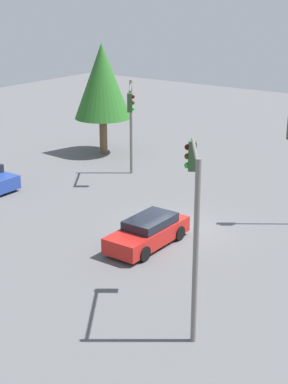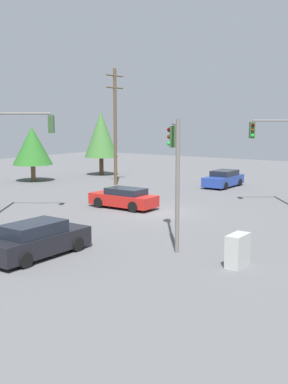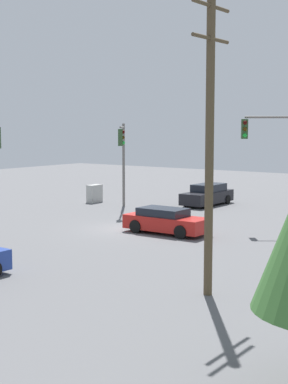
{
  "view_description": "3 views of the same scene",
  "coord_description": "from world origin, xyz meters",
  "px_view_note": "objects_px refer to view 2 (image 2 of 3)",
  "views": [
    {
      "loc": [
        -14.16,
        21.97,
        11.01
      ],
      "look_at": [
        1.71,
        0.09,
        1.62
      ],
      "focal_mm": 55.0,
      "sensor_mm": 36.0,
      "label": 1
    },
    {
      "loc": [
        -24.19,
        -16.31,
        5.69
      ],
      "look_at": [
        0.09,
        0.65,
        1.17
      ],
      "focal_mm": 45.0,
      "sensor_mm": 36.0,
      "label": 2
    },
    {
      "loc": [
        24.92,
        18.82,
        5.56
      ],
      "look_at": [
        0.89,
        1.42,
        2.19
      ],
      "focal_mm": 55.0,
      "sensor_mm": 36.0,
      "label": 3
    }
  ],
  "objects_px": {
    "traffic_signal_main": "(275,146)",
    "electrical_cabinet": "(238,250)",
    "sedan_red": "(124,198)",
    "traffic_signal_aux": "(18,143)",
    "sedan_dark": "(37,240)",
    "sedan_blue": "(224,179)",
    "traffic_signal_cross": "(175,158)"
  },
  "relations": [
    {
      "from": "traffic_signal_main",
      "to": "electrical_cabinet",
      "type": "distance_m",
      "value": 14.72
    },
    {
      "from": "traffic_signal_main",
      "to": "traffic_signal_aux",
      "type": "relative_size",
      "value": 0.93
    },
    {
      "from": "sedan_dark",
      "to": "sedan_red",
      "type": "distance_m",
      "value": 11.4
    },
    {
      "from": "traffic_signal_cross",
      "to": "sedan_blue",
      "type": "bearing_deg",
      "value": -16.0
    },
    {
      "from": "traffic_signal_main",
      "to": "traffic_signal_aux",
      "type": "distance_m",
      "value": 16.33
    },
    {
      "from": "sedan_dark",
      "to": "sedan_red",
      "type": "bearing_deg",
      "value": 108.96
    },
    {
      "from": "sedan_dark",
      "to": "sedan_red",
      "type": "relative_size",
      "value": 1.06
    },
    {
      "from": "traffic_signal_cross",
      "to": "traffic_signal_main",
      "type": "bearing_deg",
      "value": -35.96
    },
    {
      "from": "sedan_blue",
      "to": "traffic_signal_main",
      "type": "height_order",
      "value": "traffic_signal_main"
    },
    {
      "from": "sedan_blue",
      "to": "traffic_signal_cross",
      "type": "height_order",
      "value": "traffic_signal_cross"
    },
    {
      "from": "traffic_signal_cross",
      "to": "electrical_cabinet",
      "type": "height_order",
      "value": "traffic_signal_cross"
    },
    {
      "from": "sedan_blue",
      "to": "sedan_dark",
      "type": "bearing_deg",
      "value": 96.68
    },
    {
      "from": "sedan_red",
      "to": "traffic_signal_cross",
      "type": "xyz_separation_m",
      "value": [
        -5.65,
        -7.23,
        3.27
      ]
    },
    {
      "from": "sedan_blue",
      "to": "electrical_cabinet",
      "type": "xyz_separation_m",
      "value": [
        -19.86,
        -10.13,
        -0.04
      ]
    },
    {
      "from": "traffic_signal_main",
      "to": "sedan_blue",
      "type": "bearing_deg",
      "value": -78.47
    },
    {
      "from": "sedan_blue",
      "to": "traffic_signal_main",
      "type": "distance_m",
      "value": 9.41
    },
    {
      "from": "sedan_blue",
      "to": "traffic_signal_aux",
      "type": "height_order",
      "value": "traffic_signal_aux"
    },
    {
      "from": "traffic_signal_cross",
      "to": "sedan_dark",
      "type": "bearing_deg",
      "value": 110.5
    },
    {
      "from": "sedan_dark",
      "to": "sedan_blue",
      "type": "xyz_separation_m",
      "value": [
        23.37,
        2.74,
        -0.03
      ]
    },
    {
      "from": "sedan_dark",
      "to": "traffic_signal_aux",
      "type": "relative_size",
      "value": 0.75
    },
    {
      "from": "sedan_dark",
      "to": "electrical_cabinet",
      "type": "relative_size",
      "value": 3.68
    },
    {
      "from": "sedan_blue",
      "to": "traffic_signal_main",
      "type": "relative_size",
      "value": 0.77
    },
    {
      "from": "traffic_signal_main",
      "to": "electrical_cabinet",
      "type": "relative_size",
      "value": 4.56
    },
    {
      "from": "traffic_signal_cross",
      "to": "electrical_cabinet",
      "type": "relative_size",
      "value": 4.46
    },
    {
      "from": "sedan_red",
      "to": "sedan_dark",
      "type": "bearing_deg",
      "value": -161.04
    },
    {
      "from": "sedan_dark",
      "to": "sedan_red",
      "type": "height_order",
      "value": "sedan_dark"
    },
    {
      "from": "traffic_signal_aux",
      "to": "sedan_dark",
      "type": "bearing_deg",
      "value": -71.29
    },
    {
      "from": "sedan_red",
      "to": "electrical_cabinet",
      "type": "distance_m",
      "value": 13.26
    },
    {
      "from": "sedan_red",
      "to": "traffic_signal_aux",
      "type": "distance_m",
      "value": 7.36
    },
    {
      "from": "sedan_blue",
      "to": "traffic_signal_aux",
      "type": "distance_m",
      "value": 18.53
    },
    {
      "from": "traffic_signal_main",
      "to": "sedan_dark",
      "type": "bearing_deg",
      "value": 42.11
    },
    {
      "from": "sedan_dark",
      "to": "sedan_red",
      "type": "xyz_separation_m",
      "value": [
        10.78,
        3.7,
        -0.06
      ]
    }
  ]
}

